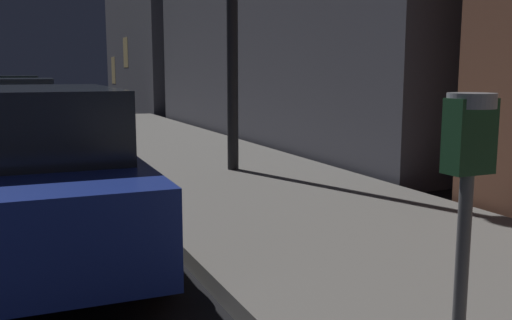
{
  "coord_description": "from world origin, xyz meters",
  "views": [
    {
      "loc": [
        2.76,
        -1.13,
        1.57
      ],
      "look_at": [
        4.13,
        2.01,
        1.03
      ],
      "focal_mm": 40.03,
      "sensor_mm": 36.0,
      "label": 1
    }
  ],
  "objects_px": {
    "parking_meter": "(467,174)",
    "car_blue": "(23,169)",
    "car_silver": "(13,116)",
    "car_green": "(10,100)"
  },
  "relations": [
    {
      "from": "parking_meter",
      "to": "car_blue",
      "type": "distance_m",
      "value": 3.98
    },
    {
      "from": "car_blue",
      "to": "car_green",
      "type": "bearing_deg",
      "value": 89.99
    },
    {
      "from": "car_blue",
      "to": "car_green",
      "type": "distance_m",
      "value": 13.39
    },
    {
      "from": "car_blue",
      "to": "car_silver",
      "type": "xyz_separation_m",
      "value": [
        -0.0,
        6.58,
        0.0
      ]
    },
    {
      "from": "car_silver",
      "to": "car_green",
      "type": "bearing_deg",
      "value": 89.98
    },
    {
      "from": "parking_meter",
      "to": "car_silver",
      "type": "bearing_deg",
      "value": 98.81
    },
    {
      "from": "car_blue",
      "to": "car_silver",
      "type": "bearing_deg",
      "value": 90.01
    },
    {
      "from": "parking_meter",
      "to": "car_green",
      "type": "relative_size",
      "value": 0.31
    },
    {
      "from": "car_green",
      "to": "parking_meter",
      "type": "bearing_deg",
      "value": -84.7
    },
    {
      "from": "parking_meter",
      "to": "car_blue",
      "type": "relative_size",
      "value": 0.3
    }
  ]
}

